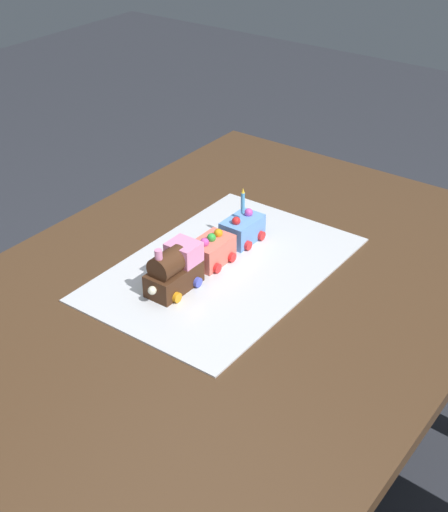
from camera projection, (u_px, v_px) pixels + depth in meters
dining_table at (233, 323)px, 1.61m from camera, size 1.40×1.00×0.74m
cake_board at (224, 268)px, 1.60m from camera, size 0.60×0.40×0.00m
cake_locomotive at (174, 269)px, 1.51m from camera, size 0.14×0.08×0.12m
cake_car_tanker_coral at (212, 250)px, 1.61m from camera, size 0.10×0.08×0.07m
cake_car_gondola_sky_blue at (242, 229)px, 1.69m from camera, size 0.10×0.08×0.07m
birthday_candle at (243, 201)px, 1.65m from camera, size 0.01×0.01×0.06m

